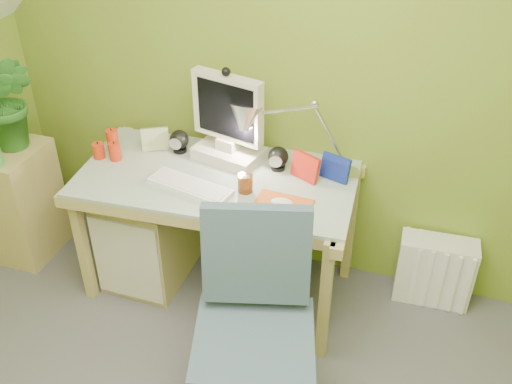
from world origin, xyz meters
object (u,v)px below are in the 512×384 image
(potted_plant, at_px, (8,102))
(radiator, at_px, (435,270))
(side_ledge, at_px, (26,203))
(desk_lamp, at_px, (317,121))
(task_chair, at_px, (254,341))
(desk, at_px, (219,234))
(monitor, at_px, (228,112))

(potted_plant, relative_size, radiator, 1.39)
(side_ledge, relative_size, potted_plant, 1.26)
(desk_lamp, height_order, task_chair, desk_lamp)
(potted_plant, xyz_separation_m, radiator, (2.28, 0.29, -0.77))
(potted_plant, distance_m, radiator, 2.42)
(desk, distance_m, side_ledge, 1.17)
(monitor, relative_size, radiator, 1.33)
(side_ledge, bearing_deg, task_chair, -22.80)
(side_ledge, bearing_deg, desk_lamp, 8.63)
(monitor, bearing_deg, side_ledge, -155.41)
(desk_lamp, xyz_separation_m, radiator, (0.67, 0.09, -0.83))
(desk, bearing_deg, side_ledge, 179.08)
(desk, relative_size, potted_plant, 2.50)
(desk, distance_m, potted_plant, 1.30)
(task_chair, bearing_deg, monitor, 100.14)
(desk, height_order, task_chair, task_chair)
(desk, bearing_deg, task_chair, -63.10)
(desk, relative_size, side_ledge, 1.98)
(monitor, relative_size, desk_lamp, 0.89)
(monitor, distance_m, radiator, 1.38)
(side_ledge, xyz_separation_m, potted_plant, (0.01, 0.05, 0.62))
(side_ledge, xyz_separation_m, task_chair, (1.61, -0.68, 0.15))
(potted_plant, height_order, task_chair, potted_plant)
(radiator, bearing_deg, potted_plant, -176.36)
(desk, relative_size, desk_lamp, 2.33)
(potted_plant, bearing_deg, side_ledge, -101.96)
(monitor, xyz_separation_m, potted_plant, (-1.16, -0.20, -0.03))
(desk_lamp, xyz_separation_m, task_chair, (-0.00, -0.92, -0.53))
(potted_plant, bearing_deg, radiator, 7.15)
(desk, bearing_deg, desk_lamp, 17.68)
(desk, xyz_separation_m, desk_lamp, (0.45, 0.18, 0.66))
(potted_plant, distance_m, task_chair, 1.82)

